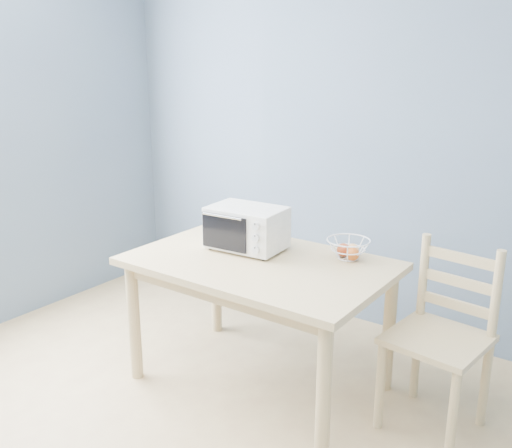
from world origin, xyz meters
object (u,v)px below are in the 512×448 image
Objects in this scene: dining_table at (259,278)px; dining_chair at (441,340)px; toaster_oven at (244,227)px; fruit_basket at (349,249)px.

dining_table is 0.99m from dining_chair.
dining_chair is (1.13, 0.11, -0.42)m from toaster_oven.
toaster_oven is 0.61m from fruit_basket.
toaster_oven is (-0.18, 0.11, 0.23)m from dining_table.
toaster_oven is 0.47× the size of dining_chair.
dining_table is at bearing -34.54° from toaster_oven.
fruit_basket is 0.33× the size of dining_chair.
dining_table is 3.14× the size of toaster_oven.
dining_chair is at bearing 12.88° from dining_table.
toaster_oven reaches higher than dining_table.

